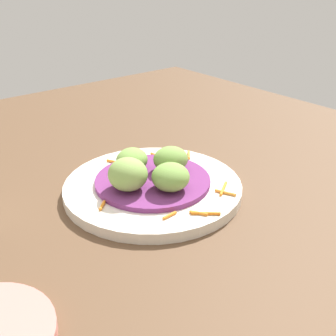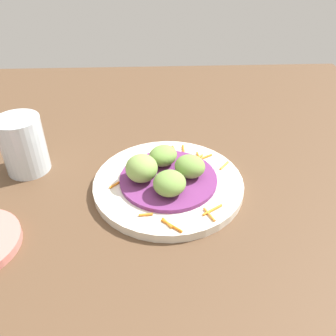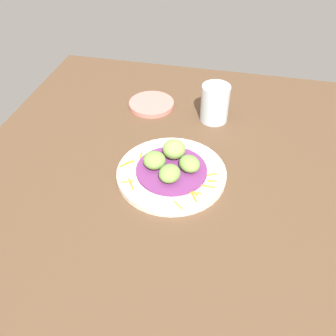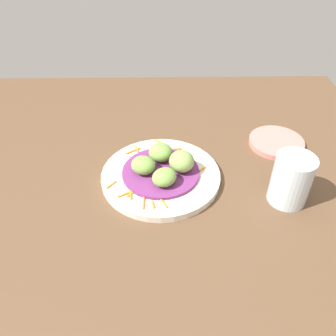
{
  "view_description": "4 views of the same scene",
  "coord_description": "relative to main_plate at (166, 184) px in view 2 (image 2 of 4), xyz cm",
  "views": [
    {
      "loc": [
        47.65,
        -32.2,
        32.27
      ],
      "look_at": [
        6.33,
        1.6,
        5.99
      ],
      "focal_mm": 45.13,
      "sensor_mm": 36.0,
      "label": 1
    },
    {
      "loc": [
        51.76,
        -2.2,
        40.24
      ],
      "look_at": [
        2.82,
        0.04,
        4.7
      ],
      "focal_mm": 37.37,
      "sensor_mm": 36.0,
      "label": 2
    },
    {
      "loc": [
        -8.15,
        61.99,
        61.53
      ],
      "look_at": [
        5.56,
        0.35,
        4.64
      ],
      "focal_mm": 39.49,
      "sensor_mm": 36.0,
      "label": 3
    },
    {
      "loc": [
        -52.02,
        -0.61,
        52.37
      ],
      "look_at": [
        4.73,
        -1.56,
        5.03
      ],
      "focal_mm": 37.29,
      "sensor_mm": 36.0,
      "label": 4
    }
  ],
  "objects": [
    {
      "name": "guac_scoop_left",
      "position": [
        -4.03,
        -0.35,
        3.17
      ],
      "size": [
        6.93,
        6.98,
        3.36
      ],
      "primitive_type": "ellipsoid",
      "rotation": [
        0.0,
        0.0,
        5.44
      ],
      "color": "#759E47",
      "rests_on": "cabbage_bed"
    },
    {
      "name": "carrot_garnish",
      "position": [
        0.04,
        3.35,
        0.96
      ],
      "size": [
        23.01,
        21.21,
        0.4
      ],
      "color": "orange",
      "rests_on": "main_plate"
    },
    {
      "name": "main_plate",
      "position": [
        0.0,
        0.0,
        0.0
      ],
      "size": [
        25.58,
        25.58,
        1.52
      ],
      "primitive_type": "cylinder",
      "color": "silver",
      "rests_on": "table_surface"
    },
    {
      "name": "guac_scoop_back",
      "position": [
        -0.35,
        4.03,
        3.34
      ],
      "size": [
        6.19,
        6.46,
        3.7
      ],
      "primitive_type": "ellipsoid",
      "rotation": [
        0.0,
        0.0,
        5.94
      ],
      "color": "#759E47",
      "rests_on": "cabbage_bed"
    },
    {
      "name": "table_surface",
      "position": [
        -4.8,
        0.4,
        -1.76
      ],
      "size": [
        110.0,
        110.0,
        2.0
      ],
      "primitive_type": "cube",
      "color": "brown",
      "rests_on": "ground"
    },
    {
      "name": "guac_scoop_right",
      "position": [
        4.03,
        0.35,
        3.34
      ],
      "size": [
        7.41,
        7.41,
        3.7
      ],
      "primitive_type": "ellipsoid",
      "rotation": [
        0.0,
        0.0,
        5.5
      ],
      "color": "#759E47",
      "rests_on": "cabbage_bed"
    },
    {
      "name": "water_glass",
      "position": [
        -6.64,
        -25.06,
        4.46
      ],
      "size": [
        7.71,
        7.71,
        10.43
      ],
      "primitive_type": "cylinder",
      "color": "silver",
      "rests_on": "table_surface"
    },
    {
      "name": "guac_scoop_center",
      "position": [
        0.35,
        -4.03,
        3.72
      ],
      "size": [
        5.59,
        5.48,
        4.47
      ],
      "primitive_type": "ellipsoid",
      "rotation": [
        0.0,
        0.0,
        3.17
      ],
      "color": "#84A851",
      "rests_on": "cabbage_bed"
    },
    {
      "name": "cabbage_bed",
      "position": [
        0.0,
        0.0,
        1.12
      ],
      "size": [
        16.55,
        16.55,
        0.73
      ],
      "primitive_type": "cylinder",
      "color": "#702D6B",
      "rests_on": "main_plate"
    }
  ]
}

